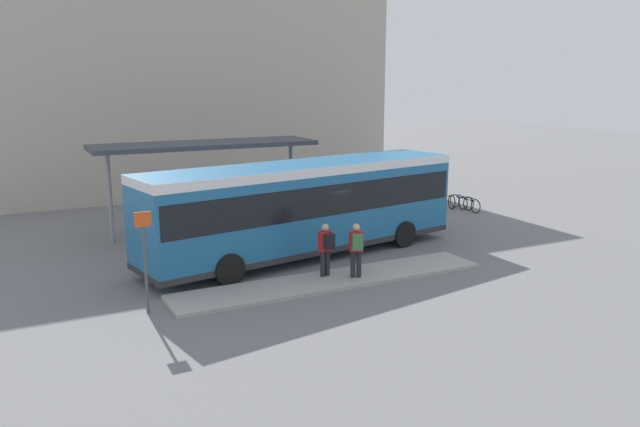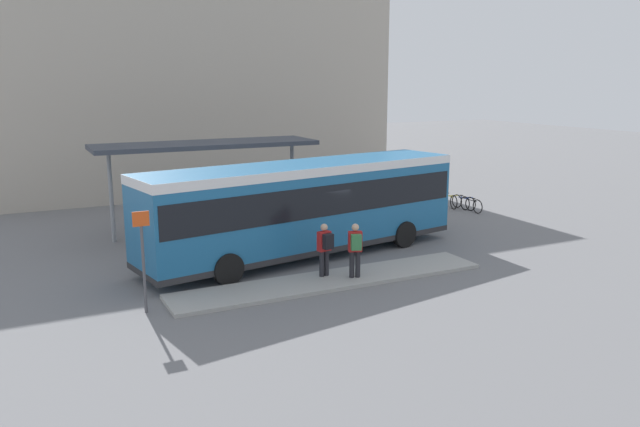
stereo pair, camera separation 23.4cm
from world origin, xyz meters
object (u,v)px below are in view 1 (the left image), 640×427
Objects in this scene: bicycle_yellow at (447,200)px; potted_planter_near_shelter at (204,234)px; city_bus at (305,203)px; pedestrian_companion at (326,246)px; pedestrian_waiting at (356,247)px; bicycle_black at (469,204)px; bicycle_blue at (462,202)px; platform_sign at (145,258)px.

potted_planter_near_shelter reaches higher than bicycle_yellow.
city_bus is 7.28× the size of pedestrian_companion.
pedestrian_waiting is at bearing -96.94° from city_bus.
bicycle_black is (10.24, 6.74, -0.76)m from pedestrian_waiting.
platform_sign reaches higher than bicycle_blue.
bicycle_blue is (10.49, 4.10, -1.60)m from city_bus.
bicycle_blue is at bearing 6.76° from potted_planter_near_shelter.
bicycle_blue is at bearing 23.34° from platform_sign.
pedestrian_waiting is at bearing -41.01° from bicycle_yellow.
bicycle_yellow reaches higher than bicycle_blue.
pedestrian_waiting is 0.62× the size of platform_sign.
platform_sign is at bearing -163.32° from city_bus.
city_bus is 7.14× the size of pedestrian_waiting.
city_bus is 7.89× the size of bicycle_blue.
bicycle_yellow is 1.49× the size of potted_planter_near_shelter.
platform_sign is at bearing -73.70° from bicycle_blue.
pedestrian_companion is at bearing -112.30° from city_bus.
bicycle_blue is 0.95× the size of bicycle_yellow.
platform_sign is (-16.34, -7.87, 1.20)m from bicycle_yellow.
potted_planter_near_shelter reaches higher than bicycle_blue.
bicycle_blue is 13.53m from potted_planter_near_shelter.
bicycle_black is at bearing -70.53° from pedestrian_companion.
pedestrian_companion is 1.03× the size of bicycle_yellow.
platform_sign is at bearing 108.74° from pedestrian_waiting.
pedestrian_companion is 13.06m from bicycle_blue.
platform_sign reaches higher than bicycle_yellow.
pedestrian_waiting reaches higher than bicycle_yellow.
bicycle_black is (11.01, 6.19, -0.74)m from pedestrian_companion.
bicycle_yellow is (10.72, 7.52, -0.73)m from pedestrian_companion.
pedestrian_waiting reaches higher than potted_planter_near_shelter.
bicycle_yellow is at bearing 9.79° from potted_planter_near_shelter.
pedestrian_waiting is at bearing -135.21° from pedestrian_companion.
bicycle_yellow is at bearing 15.35° from city_bus.
potted_planter_near_shelter is (-2.95, 2.51, -1.37)m from city_bus.
bicycle_black is 13.39m from potted_planter_near_shelter.
city_bus reaches higher than bicycle_black.
city_bus reaches higher than potted_planter_near_shelter.
pedestrian_companion is 5.65m from platform_sign.
bicycle_black is 0.57× the size of platform_sign.
bicycle_yellow is 13.26m from potted_planter_near_shelter.
bicycle_yellow is at bearing 25.73° from platform_sign.
bicycle_yellow is at bearing 12.59° from bicycle_black.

